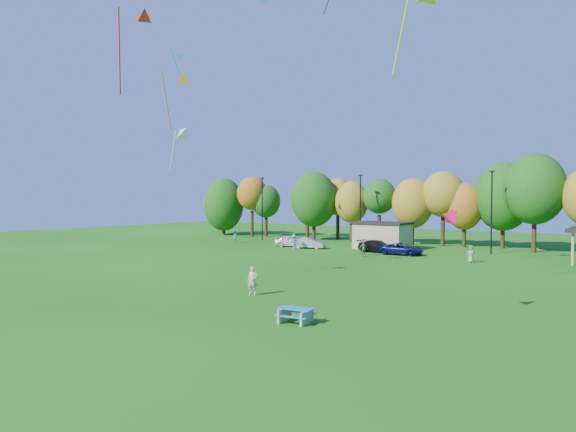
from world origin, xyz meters
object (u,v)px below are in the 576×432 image
Objects in this scene: kite_flyer at (253,281)px; car_d at (378,246)px; car_c at (402,249)px; picnic_table at (296,314)px; car_b at (309,243)px; car_a at (291,241)px.

kite_flyer reaches higher than car_d.
car_d is (-3.26, 0.89, 0.05)m from car_c.
kite_flyer is (-6.29, 4.27, 0.49)m from picnic_table.
car_d is at bearing 81.09° from kite_flyer.
car_b is at bearing 101.55° from car_d.
car_a is 14.99m from car_c.
picnic_table is 1.03× the size of kite_flyer.
car_b is 11.99m from car_c.
car_d is at bearing -100.78° from car_b.
car_d reaches higher than car_b.
kite_flyer is 28.25m from car_d.
car_c is at bearing -110.73° from car_a.
car_c is at bearing 95.44° from picnic_table.
car_a reaches higher than car_d.
car_a is at bearing 64.44° from car_b.
kite_flyer is 26.98m from car_c.
car_a is 3.03m from car_b.
car_a is at bearing 97.77° from car_d.
kite_flyer is 0.40× the size of car_c.
kite_flyer is 0.39× the size of car_d.
car_b is 0.84× the size of car_d.
car_c is (-1.65, 26.93, -0.28)m from kite_flyer.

